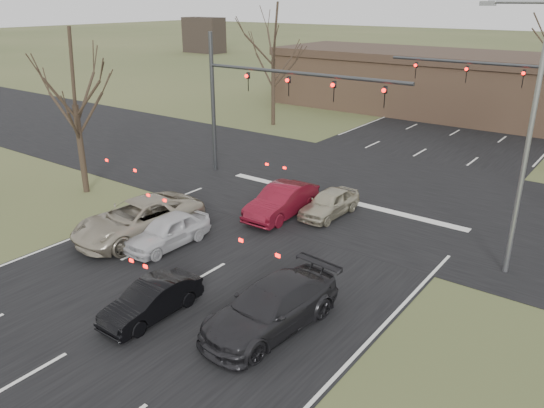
{
  "coord_description": "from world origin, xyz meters",
  "views": [
    {
      "loc": [
        12.47,
        -9.63,
        9.72
      ],
      "look_at": [
        0.69,
        6.31,
        2.0
      ],
      "focal_mm": 35.0,
      "sensor_mm": 36.0,
      "label": 1
    }
  ],
  "objects_px": {
    "car_silver_suv": "(138,219)",
    "car_red_ahead": "(282,201)",
    "car_black_hatch": "(151,300)",
    "building": "(511,89)",
    "streetlight_right_near": "(525,127)",
    "car_charcoal_sedan": "(271,307)",
    "mast_arm_near": "(257,91)",
    "car_white_sedan": "(168,231)",
    "mast_arm_far": "(528,88)",
    "car_silver_ahead": "(329,203)"
  },
  "relations": [
    {
      "from": "mast_arm_near",
      "to": "car_silver_suv",
      "type": "bearing_deg",
      "value": -86.77
    },
    {
      "from": "car_silver_suv",
      "to": "car_red_ahead",
      "type": "relative_size",
      "value": 1.29
    },
    {
      "from": "car_black_hatch",
      "to": "car_charcoal_sedan",
      "type": "bearing_deg",
      "value": 27.14
    },
    {
      "from": "car_white_sedan",
      "to": "car_silver_ahead",
      "type": "xyz_separation_m",
      "value": [
        3.72,
        6.87,
        -0.03
      ]
    },
    {
      "from": "mast_arm_near",
      "to": "car_white_sedan",
      "type": "bearing_deg",
      "value": -76.1
    },
    {
      "from": "car_black_hatch",
      "to": "streetlight_right_near",
      "type": "bearing_deg",
      "value": 50.28
    },
    {
      "from": "car_charcoal_sedan",
      "to": "car_silver_ahead",
      "type": "xyz_separation_m",
      "value": [
        -3.28,
        9.08,
        -0.11
      ]
    },
    {
      "from": "car_charcoal_sedan",
      "to": "car_red_ahead",
      "type": "height_order",
      "value": "car_charcoal_sedan"
    },
    {
      "from": "streetlight_right_near",
      "to": "car_white_sedan",
      "type": "xyz_separation_m",
      "value": [
        -11.82,
        -6.01,
        -4.92
      ]
    },
    {
      "from": "car_silver_suv",
      "to": "car_white_sedan",
      "type": "distance_m",
      "value": 1.72
    },
    {
      "from": "building",
      "to": "mast_arm_near",
      "type": "distance_m",
      "value": 26.14
    },
    {
      "from": "building",
      "to": "car_white_sedan",
      "type": "relative_size",
      "value": 10.79
    },
    {
      "from": "mast_arm_near",
      "to": "mast_arm_far",
      "type": "bearing_deg",
      "value": 41.22
    },
    {
      "from": "car_silver_ahead",
      "to": "car_black_hatch",
      "type": "bearing_deg",
      "value": -89.14
    },
    {
      "from": "mast_arm_far",
      "to": "car_silver_ahead",
      "type": "distance_m",
      "value": 14.01
    },
    {
      "from": "car_silver_ahead",
      "to": "car_white_sedan",
      "type": "bearing_deg",
      "value": -116.4
    },
    {
      "from": "building",
      "to": "car_silver_suv",
      "type": "distance_m",
      "value": 34.81
    },
    {
      "from": "car_silver_suv",
      "to": "car_charcoal_sedan",
      "type": "relative_size",
      "value": 1.13
    },
    {
      "from": "mast_arm_near",
      "to": "streetlight_right_near",
      "type": "distance_m",
      "value": 14.38
    },
    {
      "from": "mast_arm_far",
      "to": "car_red_ahead",
      "type": "bearing_deg",
      "value": -118.28
    },
    {
      "from": "mast_arm_far",
      "to": "car_red_ahead",
      "type": "xyz_separation_m",
      "value": [
        -7.27,
        -13.51,
        -4.28
      ]
    },
    {
      "from": "car_silver_suv",
      "to": "mast_arm_far",
      "type": "bearing_deg",
      "value": 66.48
    },
    {
      "from": "building",
      "to": "mast_arm_far",
      "type": "relative_size",
      "value": 3.81
    },
    {
      "from": "mast_arm_near",
      "to": "car_black_hatch",
      "type": "bearing_deg",
      "value": -66.23
    },
    {
      "from": "building",
      "to": "car_white_sedan",
      "type": "distance_m",
      "value": 34.44
    },
    {
      "from": "mast_arm_far",
      "to": "car_silver_suv",
      "type": "distance_m",
      "value": 22.39
    },
    {
      "from": "mast_arm_far",
      "to": "car_silver_ahead",
      "type": "height_order",
      "value": "mast_arm_far"
    },
    {
      "from": "car_white_sedan",
      "to": "car_charcoal_sedan",
      "type": "relative_size",
      "value": 0.77
    },
    {
      "from": "car_white_sedan",
      "to": "mast_arm_far",
      "type": "bearing_deg",
      "value": 65.46
    },
    {
      "from": "car_red_ahead",
      "to": "car_silver_ahead",
      "type": "xyz_separation_m",
      "value": [
        1.8,
        1.37,
        -0.11
      ]
    },
    {
      "from": "car_white_sedan",
      "to": "car_black_hatch",
      "type": "bearing_deg",
      "value": -47.55
    },
    {
      "from": "car_charcoal_sedan",
      "to": "car_red_ahead",
      "type": "relative_size",
      "value": 1.14
    },
    {
      "from": "building",
      "to": "car_silver_suv",
      "type": "height_order",
      "value": "building"
    },
    {
      "from": "car_silver_suv",
      "to": "car_charcoal_sedan",
      "type": "xyz_separation_m",
      "value": [
        8.72,
        -2.12,
        -0.06
      ]
    },
    {
      "from": "car_black_hatch",
      "to": "car_silver_suv",
      "type": "bearing_deg",
      "value": 143.18
    },
    {
      "from": "mast_arm_near",
      "to": "car_white_sedan",
      "type": "height_order",
      "value": "mast_arm_near"
    },
    {
      "from": "car_silver_suv",
      "to": "car_silver_ahead",
      "type": "relative_size",
      "value": 1.56
    },
    {
      "from": "car_silver_suv",
      "to": "car_charcoal_sedan",
      "type": "bearing_deg",
      "value": -7.46
    },
    {
      "from": "mast_arm_near",
      "to": "car_red_ahead",
      "type": "height_order",
      "value": "mast_arm_near"
    },
    {
      "from": "car_red_ahead",
      "to": "streetlight_right_near",
      "type": "bearing_deg",
      "value": 1.17
    },
    {
      "from": "mast_arm_far",
      "to": "car_charcoal_sedan",
      "type": "relative_size",
      "value": 2.17
    },
    {
      "from": "mast_arm_near",
      "to": "car_red_ahead",
      "type": "bearing_deg",
      "value": -40.28
    },
    {
      "from": "mast_arm_far",
      "to": "car_charcoal_sedan",
      "type": "height_order",
      "value": "mast_arm_far"
    },
    {
      "from": "mast_arm_far",
      "to": "car_white_sedan",
      "type": "distance_m",
      "value": 21.56
    },
    {
      "from": "car_silver_ahead",
      "to": "car_red_ahead",
      "type": "bearing_deg",
      "value": -140.69
    },
    {
      "from": "building",
      "to": "car_silver_suv",
      "type": "xyz_separation_m",
      "value": [
        -6.72,
        -34.1,
        -1.86
      ]
    },
    {
      "from": "streetlight_right_near",
      "to": "car_black_hatch",
      "type": "distance_m",
      "value": 13.94
    },
    {
      "from": "mast_arm_far",
      "to": "car_silver_suv",
      "type": "bearing_deg",
      "value": -119.71
    },
    {
      "from": "mast_arm_far",
      "to": "car_black_hatch",
      "type": "xyz_separation_m",
      "value": [
        -5.68,
        -23.01,
        -4.43
      ]
    },
    {
      "from": "car_black_hatch",
      "to": "car_charcoal_sedan",
      "type": "relative_size",
      "value": 0.7
    }
  ]
}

